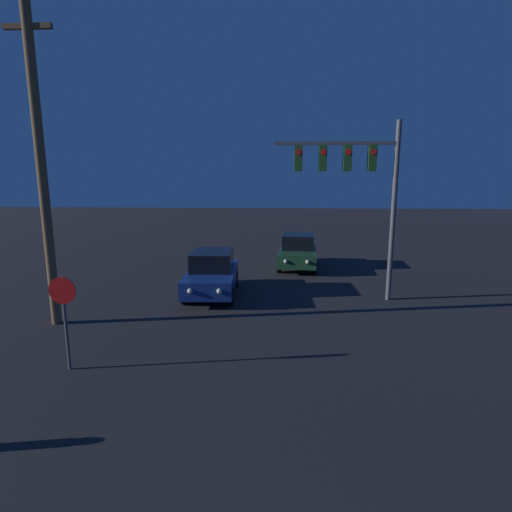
# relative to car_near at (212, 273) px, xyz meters

# --- Properties ---
(car_near) EXTENTS (1.98, 4.14, 1.67)m
(car_near) POSITION_rel_car_near_xyz_m (0.00, 0.00, 0.00)
(car_near) COLOR navy
(car_near) RESTS_ON ground_plane
(car_far) EXTENTS (2.09, 4.18, 1.67)m
(car_far) POSITION_rel_car_near_xyz_m (3.53, 4.97, 0.00)
(car_far) COLOR #1E4728
(car_far) RESTS_ON ground_plane
(traffic_signal_mast) EXTENTS (4.36, 0.30, 6.40)m
(traffic_signal_mast) POSITION_rel_car_near_xyz_m (5.29, -0.31, 3.63)
(traffic_signal_mast) COLOR #4C4C51
(traffic_signal_mast) RESTS_ON ground_plane
(stop_sign) EXTENTS (0.63, 0.07, 2.25)m
(stop_sign) POSITION_rel_car_near_xyz_m (-2.34, -6.37, 0.71)
(stop_sign) COLOR #4C4C51
(stop_sign) RESTS_ON ground_plane
(utility_pole) EXTENTS (1.36, 0.28, 9.40)m
(utility_pole) POSITION_rel_car_near_xyz_m (-4.31, -3.42, 4.00)
(utility_pole) COLOR brown
(utility_pole) RESTS_ON ground_plane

